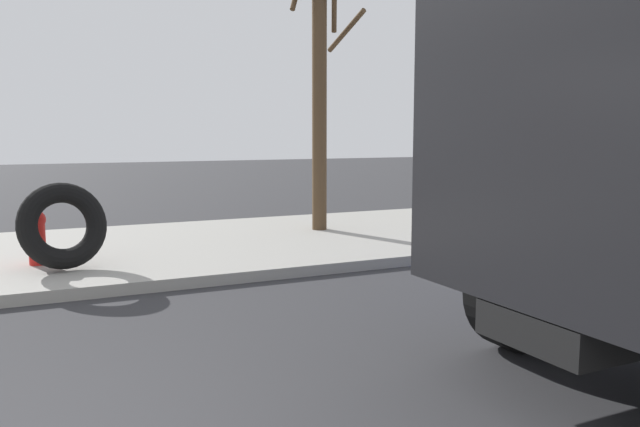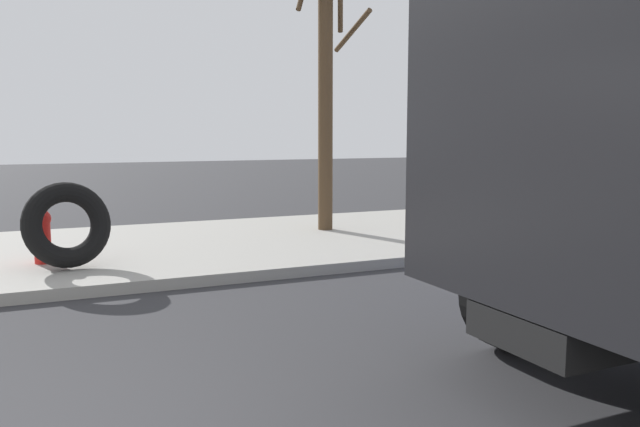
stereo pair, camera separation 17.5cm
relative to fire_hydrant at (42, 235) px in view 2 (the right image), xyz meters
name	(u,v)px [view 2 (the right image)]	position (x,y,z in m)	size (l,w,h in m)	color
sidewalk_curb	(23,259)	(-0.27, 0.86, -0.47)	(36.00, 5.00, 0.15)	#99968E
fire_hydrant	(42,235)	(0.00, 0.00, 0.00)	(0.26, 0.58, 0.74)	red
loose_tire	(67,225)	(0.31, -0.51, 0.19)	(1.14, 1.14, 0.27)	black
bare_tree	(326,59)	(4.84, 1.30, 2.71)	(1.25, 1.19, 5.95)	#4C3823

